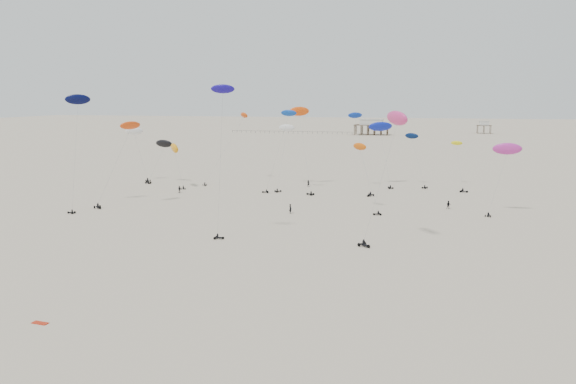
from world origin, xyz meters
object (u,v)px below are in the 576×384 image
(rig_4, at_px, (123,144))
(spectator_0, at_px, (290,213))
(pavilion_small, at_px, (484,128))
(rig_0, at_px, (236,129))
(pavilion_main, at_px, (371,128))

(rig_4, height_order, spectator_0, rig_4)
(pavilion_small, bearing_deg, rig_0, -110.49)
(rig_0, bearing_deg, rig_4, 50.43)
(rig_4, bearing_deg, pavilion_small, -163.16)
(rig_0, xyz_separation_m, spectator_0, (25.30, -40.35, -14.48))
(rig_0, height_order, spectator_0, rig_0)
(pavilion_small, bearing_deg, rig_4, -109.84)
(rig_4, distance_m, spectator_0, 39.29)
(pavilion_small, distance_m, rig_0, 252.88)
(rig_0, height_order, rig_4, rig_0)
(pavilion_small, height_order, spectator_0, pavilion_small)
(pavilion_main, distance_m, rig_4, 249.41)
(pavilion_main, xyz_separation_m, rig_4, (-30.11, -247.42, 9.12))
(pavilion_main, bearing_deg, pavilion_small, 23.20)
(spectator_0, bearing_deg, pavilion_small, -56.76)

